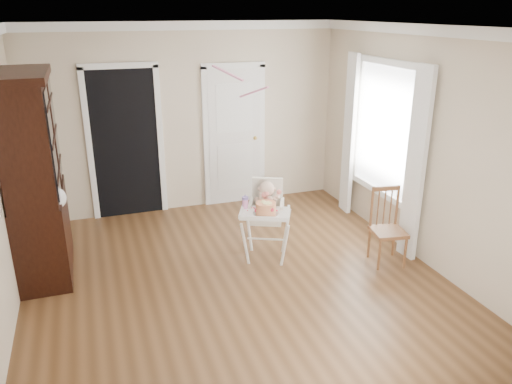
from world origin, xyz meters
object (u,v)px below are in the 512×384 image
object	(u,v)px
cake	(266,208)
dining_chair	(387,229)
sippy_cup	(245,202)
high_chair	(266,211)
china_cabinet	(35,177)

from	to	relation	value
cake	dining_chair	size ratio (longest dim) A/B	0.33
cake	dining_chair	distance (m)	1.49
sippy_cup	dining_chair	world-z (taller)	dining_chair
high_chair	sippy_cup	bearing A→B (deg)	-153.52
high_chair	china_cabinet	world-z (taller)	china_cabinet
sippy_cup	dining_chair	size ratio (longest dim) A/B	0.19
china_cabinet	cake	bearing A→B (deg)	-18.35
cake	china_cabinet	world-z (taller)	china_cabinet
dining_chair	high_chair	bearing A→B (deg)	167.12
cake	china_cabinet	size ratio (longest dim) A/B	0.13
cake	china_cabinet	bearing A→B (deg)	161.65
cake	china_cabinet	xyz separation A→B (m)	(-2.39, 0.79, 0.38)
sippy_cup	dining_chair	xyz separation A→B (m)	(1.58, -0.54, -0.34)
china_cabinet	dining_chair	bearing A→B (deg)	-16.02
china_cabinet	dining_chair	distance (m)	4.02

